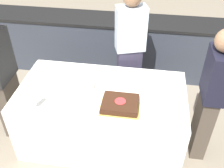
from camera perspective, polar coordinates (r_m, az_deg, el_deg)
The scene contains 12 objects.
ground_plane at distance 3.40m, azimuth -2.01°, elevation -11.61°, with size 14.00×14.00×0.00m, color gray.
back_counter at distance 4.31m, azimuth 1.64°, elevation 8.35°, with size 4.40×0.58×0.92m.
dining_table at distance 3.11m, azimuth -2.17°, elevation -6.94°, with size 1.84×0.97×0.78m.
cake at distance 2.63m, azimuth 1.79°, elevation -4.36°, with size 0.40×0.33×0.07m.
plate_stack at distance 2.88m, azimuth -6.03°, elevation -0.27°, with size 0.22×0.22×0.07m.
wine_glass at distance 2.67m, azimuth -16.66°, elevation -3.02°, with size 0.06×0.06×0.19m.
side_plate_near_cake at distance 2.86m, azimuth 4.16°, elevation -1.20°, with size 0.20×0.20×0.00m.
side_plate_right_edge at distance 2.77m, azimuth 7.29°, elevation -3.04°, with size 0.20×0.20×0.00m.
utensil_pile at distance 2.59m, azimuth -4.74°, elevation -6.05°, with size 0.18×0.12×0.02m.
person_cutting_cake at distance 3.34m, azimuth 3.89°, elevation 7.22°, with size 0.40×0.30×1.68m.
person_seated_left at distance 3.20m, azimuth -22.80°, elevation 1.47°, with size 0.22×0.39×1.60m.
person_seated_right at distance 2.86m, azimuth 20.64°, elevation -2.62°, with size 0.22×0.36×1.59m.
Camera 1 is at (0.45, -2.17, 2.58)m, focal length 42.00 mm.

